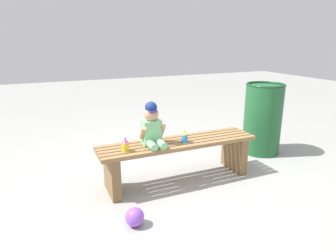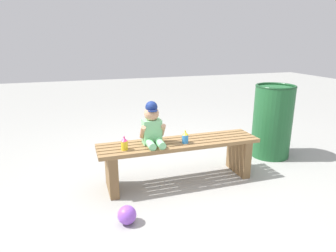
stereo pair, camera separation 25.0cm
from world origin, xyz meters
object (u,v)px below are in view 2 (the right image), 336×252
Objects in this scene: sippy_cup_left at (124,144)px; toy_ball at (127,215)px; sippy_cup_right at (185,137)px; trash_bin at (272,121)px; child_figure at (152,126)px; park_bench at (179,154)px.

sippy_cup_left is 0.85× the size of toy_ball.
sippy_cup_right is (0.58, 0.00, 0.00)m from sippy_cup_left.
sippy_cup_right is at bearing -163.93° from trash_bin.
sippy_cup_right is at bearing -13.60° from child_figure.
park_bench is at bearing 6.45° from sippy_cup_left.
sippy_cup_right is (0.03, -0.06, 0.19)m from park_bench.
child_figure is 3.26× the size of sippy_cup_right.
toy_ball is 0.17× the size of trash_bin.
toy_ball is at bearing -122.61° from child_figure.
toy_ball is (-0.36, -0.56, -0.52)m from child_figure.
child_figure reaches higher than sippy_cup_left.
sippy_cup_left reaches higher than park_bench.
park_bench is 10.74× the size of toy_ball.
trash_bin is (1.24, 0.36, -0.04)m from sippy_cup_right.
sippy_cup_right reaches higher than toy_ball.
child_figure is at bearing 166.40° from sippy_cup_right.
sippy_cup_left is (-0.54, -0.06, 0.19)m from park_bench.
sippy_cup_left and sippy_cup_right have the same top height.
toy_ball is (-0.08, -0.49, -0.40)m from sippy_cup_left.
trash_bin is at bearing 10.49° from child_figure.
park_bench is at bearing 41.31° from toy_ball.
trash_bin is at bearing 23.98° from toy_ball.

